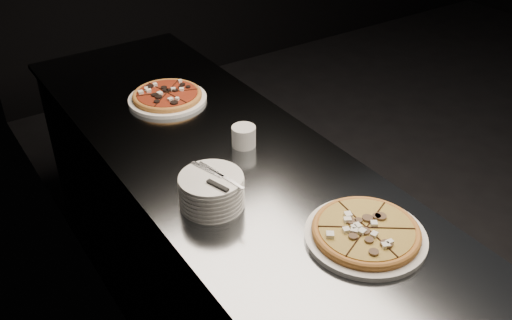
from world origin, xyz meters
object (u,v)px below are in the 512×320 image
plate_stack (212,191)px  ramekin (244,136)px  counter (233,256)px  pizza_mushroom (366,233)px  pizza_tomato (167,96)px  cutlery (216,178)px

plate_stack → ramekin: size_ratio=2.29×
counter → pizza_mushroom: size_ratio=5.87×
counter → pizza_mushroom: pizza_mushroom is taller
pizza_mushroom → plate_stack: (-0.29, 0.39, 0.03)m
counter → ramekin: size_ratio=27.87×
pizza_mushroom → ramekin: (-0.02, 0.63, 0.02)m
pizza_tomato → plate_stack: (-0.20, -0.71, 0.03)m
pizza_tomato → cutlery: 0.76m
counter → cutlery: (-0.17, -0.20, 0.57)m
counter → pizza_mushroom: bearing=-79.4°
counter → pizza_tomato: 0.71m
pizza_mushroom → pizza_tomato: pizza_mushroom is taller
ramekin → counter: bearing=-150.2°
cutlery → ramekin: size_ratio=2.45×
plate_stack → ramekin: (0.27, 0.24, -0.01)m
ramekin → pizza_mushroom: bearing=-88.4°
pizza_mushroom → cutlery: 0.47m
pizza_mushroom → counter: bearing=100.6°
pizza_mushroom → ramekin: bearing=91.6°
counter → plate_stack: size_ratio=12.18×
counter → plate_stack: plate_stack is taller
pizza_mushroom → plate_stack: size_ratio=2.07×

